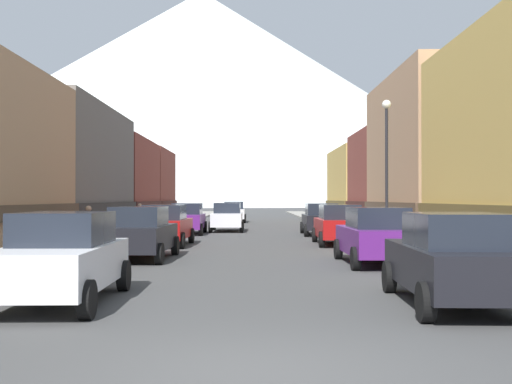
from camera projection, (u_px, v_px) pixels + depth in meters
The scene contains 26 objects.
ground_plane at pixel (257, 373), 7.30m from camera, with size 400.00×400.00×0.00m, color #414141.
sidewalk_left at pixel (161, 227), 42.26m from camera, with size 2.50×100.00×0.15m, color gray.
sidewalk_right at pixel (344, 227), 42.34m from camera, with size 2.50×100.00×0.15m, color gray.
storefront_left_2 at pixel (34, 175), 32.59m from camera, with size 8.28×12.86×6.87m.
storefront_left_3 at pixel (86, 185), 44.77m from camera, with size 9.42×10.76×6.32m.
storefront_left_4 at pixel (114, 187), 55.41m from camera, with size 10.03×9.94×6.37m.
storefront_right_2 at pixel (471, 159), 34.46m from camera, with size 9.53×12.64×8.84m.
storefront_right_3 at pixel (402, 181), 44.95m from camera, with size 6.93×8.26×6.86m.
storefront_right_4 at pixel (390, 186), 56.00m from camera, with size 10.08×12.64×6.53m.
car_left_0 at pixel (62, 257), 12.19m from camera, with size 2.13×4.43×1.78m.
car_left_1 at pixel (140, 233), 20.82m from camera, with size 2.17×4.45×1.78m.
car_left_2 at pixel (165, 225), 26.86m from camera, with size 2.14×4.44×1.78m.
car_left_3 at pixel (187, 218), 35.77m from camera, with size 2.08×4.41×1.78m.
car_right_0 at pixel (454, 259), 11.81m from camera, with size 2.21×4.47×1.78m.
car_right_1 at pixel (376, 236), 19.28m from camera, with size 2.10×4.42×1.78m.
car_right_2 at pixel (339, 224), 27.44m from camera, with size 2.10×4.42×1.78m.
car_right_3 at pixel (321, 219), 34.76m from camera, with size 2.13×4.43×1.78m.
car_driving_0 at pixel (227, 217), 38.73m from camera, with size 2.06×4.40×1.78m.
car_driving_1 at pixel (234, 212), 53.26m from camera, with size 2.06×4.40×1.78m.
potted_plant_0 at pixel (45, 240), 20.81m from camera, with size 0.64×0.64×0.96m.
potted_plant_1 at pixel (78, 235), 24.81m from camera, with size 0.46×0.46×0.83m.
potted_plant_2 at pixel (483, 246), 18.93m from camera, with size 0.57×0.57×0.83m.
pedestrian_0 at pixel (140, 219), 34.21m from camera, with size 0.36×0.36×1.63m.
pedestrian_1 at pixel (88, 229), 23.49m from camera, with size 0.36×0.36×1.63m.
streetlamp_right at pixel (387, 150), 24.86m from camera, with size 0.36×0.36×5.86m.
mountain_backdrop at pixel (202, 97), 267.61m from camera, with size 271.53×271.53×91.57m, color silver.
Camera 1 is at (-0.06, -7.32, 2.05)m, focal length 43.57 mm.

